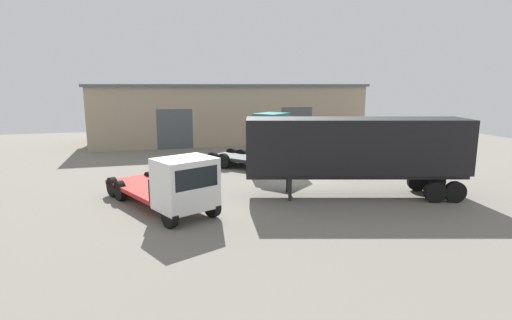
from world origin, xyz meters
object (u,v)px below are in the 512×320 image
container_trailer_grey (357,147)px  oil_drum (399,167)px  tractor_unit_teal (268,144)px  gravel_pile (412,155)px  flatbed_truck_white (174,186)px

container_trailer_grey → oil_drum: container_trailer_grey is taller
tractor_unit_teal → oil_drum: 8.83m
container_trailer_grey → gravel_pile: size_ratio=2.61×
tractor_unit_teal → oil_drum: bearing=28.8°
oil_drum → container_trailer_grey: bearing=-143.4°
oil_drum → flatbed_truck_white: bearing=-163.2°
oil_drum → tractor_unit_teal: bearing=159.5°
container_trailer_grey → oil_drum: bearing=-127.9°
flatbed_truck_white → tractor_unit_teal: bearing=113.2°
gravel_pile → oil_drum: 3.17m
container_trailer_grey → flatbed_truck_white: bearing=17.6°
flatbed_truck_white → oil_drum: (14.93, 4.52, -0.87)m
container_trailer_grey → tractor_unit_teal: bearing=-55.1°
tractor_unit_teal → container_trailer_grey: (2.56, -7.23, 0.75)m
flatbed_truck_white → gravel_pile: bearing=85.4°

